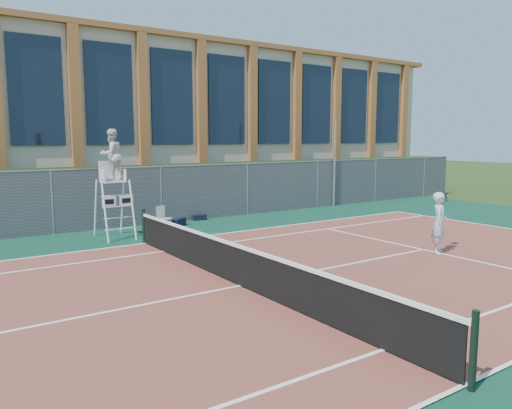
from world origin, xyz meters
TOP-DOWN VIEW (x-y plane):
  - ground at (0.00, 0.00)m, footprint 120.00×120.00m
  - apron at (0.00, 1.00)m, footprint 36.00×20.00m
  - tennis_court at (0.00, 0.00)m, footprint 23.77×10.97m
  - tennis_net at (0.00, 0.00)m, footprint 0.10×11.30m
  - fence at (0.00, 8.80)m, footprint 40.00×0.06m
  - hedge at (0.00, 10.00)m, footprint 40.00×1.40m
  - building at (0.00, 17.95)m, footprint 45.00×10.60m
  - steel_pole at (10.98, 8.70)m, footprint 0.12×0.12m
  - umpire_chair at (-0.47, 7.05)m, footprint 1.01×1.56m
  - plastic_chair at (1.39, 7.33)m, footprint 0.53×0.53m
  - sports_bag_near at (2.26, 7.84)m, footprint 0.72×0.60m
  - sports_bag_far at (3.54, 8.60)m, footprint 0.56×0.28m
  - tennis_player at (6.39, -0.51)m, footprint 1.04×0.79m

SIDE VIEW (x-z plane):
  - ground at x=0.00m, z-range 0.00..0.00m
  - apron at x=0.00m, z-range 0.00..0.01m
  - tennis_court at x=0.00m, z-range 0.01..0.03m
  - sports_bag_far at x=3.54m, z-range 0.01..0.23m
  - sports_bag_near at x=2.26m, z-range 0.01..0.30m
  - plastic_chair at x=1.39m, z-range 0.09..0.97m
  - tennis_net at x=0.00m, z-range -0.01..1.09m
  - tennis_player at x=6.39m, z-range 0.03..1.79m
  - fence at x=0.00m, z-range 0.00..2.20m
  - hedge at x=0.00m, z-range 0.00..2.20m
  - steel_pole at x=10.98m, z-range 0.00..4.16m
  - umpire_chair at x=-0.47m, z-range 0.84..4.47m
  - building at x=0.00m, z-range 0.03..8.26m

